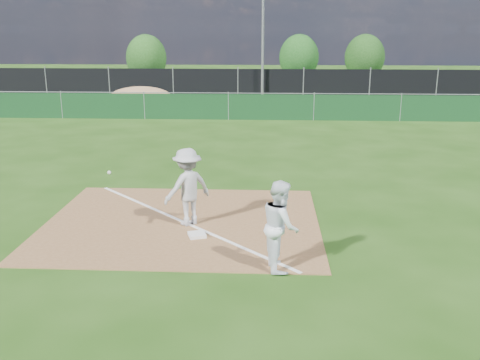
# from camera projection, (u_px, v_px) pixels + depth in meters

# --- Properties ---
(ground) EXTENTS (90.00, 90.00, 0.00)m
(ground) POSITION_uv_depth(u_px,v_px,m) (219.00, 141.00, 20.49)
(ground) COLOR #1E440E
(ground) RESTS_ON ground
(infield_dirt) EXTENTS (6.00, 5.00, 0.02)m
(infield_dirt) POSITION_uv_depth(u_px,v_px,m) (183.00, 222.00, 11.84)
(infield_dirt) COLOR brown
(infield_dirt) RESTS_ON ground
(foul_line) EXTENTS (5.01, 5.01, 0.01)m
(foul_line) POSITION_uv_depth(u_px,v_px,m) (183.00, 221.00, 11.83)
(foul_line) COLOR white
(foul_line) RESTS_ON infield_dirt
(green_fence) EXTENTS (44.00, 0.05, 1.20)m
(green_fence) POSITION_uv_depth(u_px,v_px,m) (228.00, 107.00, 25.13)
(green_fence) COLOR #0E3416
(green_fence) RESTS_ON ground
(dirt_mound) EXTENTS (3.38, 2.60, 1.17)m
(dirt_mound) POSITION_uv_depth(u_px,v_px,m) (141.00, 97.00, 28.75)
(dirt_mound) COLOR #A1784E
(dirt_mound) RESTS_ON ground
(black_fence) EXTENTS (46.00, 0.04, 1.80)m
(black_fence) POSITION_uv_depth(u_px,v_px,m) (238.00, 84.00, 32.73)
(black_fence) COLOR black
(black_fence) RESTS_ON ground
(parking_lot) EXTENTS (46.00, 9.00, 0.01)m
(parking_lot) POSITION_uv_depth(u_px,v_px,m) (242.00, 90.00, 37.78)
(parking_lot) COLOR black
(parking_lot) RESTS_ON ground
(light_pole) EXTENTS (0.16, 0.16, 8.00)m
(light_pole) POSITION_uv_depth(u_px,v_px,m) (263.00, 31.00, 31.53)
(light_pole) COLOR slate
(light_pole) RESTS_ON ground
(first_base) EXTENTS (0.43, 0.43, 0.07)m
(first_base) POSITION_uv_depth(u_px,v_px,m) (197.00, 235.00, 10.99)
(first_base) COLOR white
(first_base) RESTS_ON infield_dirt
(play_at_first) EXTENTS (2.28, 1.18, 1.69)m
(play_at_first) POSITION_uv_depth(u_px,v_px,m) (188.00, 187.00, 11.47)
(play_at_first) COLOR silver
(play_at_first) RESTS_ON infield_dirt
(runner) EXTENTS (0.74, 0.88, 1.63)m
(runner) POSITION_uv_depth(u_px,v_px,m) (280.00, 225.00, 9.38)
(runner) COLOR white
(runner) RESTS_ON ground
(car_left) EXTENTS (4.52, 2.65, 1.44)m
(car_left) POSITION_uv_depth(u_px,v_px,m) (132.00, 80.00, 36.93)
(car_left) COLOR #95989C
(car_left) RESTS_ON parking_lot
(car_mid) EXTENTS (4.08, 1.45, 1.34)m
(car_mid) POSITION_uv_depth(u_px,v_px,m) (202.00, 81.00, 36.75)
(car_mid) COLOR black
(car_mid) RESTS_ON parking_lot
(car_right) EXTENTS (4.98, 3.41, 1.34)m
(car_right) POSITION_uv_depth(u_px,v_px,m) (333.00, 81.00, 36.57)
(car_right) COLOR black
(car_right) RESTS_ON parking_lot
(tree_left) EXTENTS (3.16, 3.16, 3.75)m
(tree_left) POSITION_uv_depth(u_px,v_px,m) (146.00, 58.00, 42.26)
(tree_left) COLOR #382316
(tree_left) RESTS_ON ground
(tree_mid) EXTENTS (3.17, 3.17, 3.76)m
(tree_mid) POSITION_uv_depth(u_px,v_px,m) (299.00, 57.00, 43.00)
(tree_mid) COLOR #382316
(tree_mid) RESTS_ON ground
(tree_right) EXTENTS (3.18, 3.18, 3.77)m
(tree_right) POSITION_uv_depth(u_px,v_px,m) (365.00, 57.00, 42.93)
(tree_right) COLOR #382316
(tree_right) RESTS_ON ground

